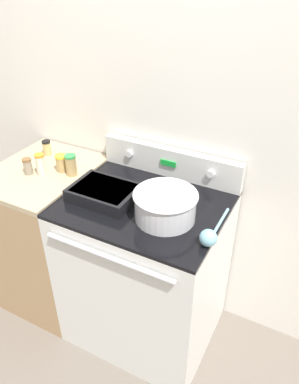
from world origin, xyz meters
name	(u,v)px	position (x,y,z in m)	size (l,w,h in m)	color
ground_plane	(119,367)	(0.00, 0.00, 0.00)	(12.00, 12.00, 0.00)	#6B6056
kitchen_wall	(177,121)	(0.00, 0.70, 1.25)	(8.00, 0.05, 2.50)	silver
stove_range	(145,271)	(0.00, 0.33, 0.48)	(0.81, 0.69, 0.95)	silver
control_panel	(171,162)	(0.00, 0.64, 1.03)	(0.81, 0.07, 0.16)	silver
side_counter	(52,235)	(-0.67, 0.33, 0.48)	(0.53, 0.66, 0.96)	tan
mixing_bowl	(165,204)	(0.14, 0.27, 1.03)	(0.30, 0.30, 0.14)	silver
casserole_dish	(104,192)	(-0.20, 0.27, 0.99)	(0.33, 0.24, 0.07)	black
ladle	(209,236)	(0.39, 0.19, 0.99)	(0.08, 0.32, 0.08)	#7AB2C6
spice_jar_green_cap	(71,165)	(-0.48, 0.37, 1.02)	(0.06, 0.06, 0.12)	tan
spice_jar_yellow_cap	(62,163)	(-0.55, 0.38, 1.01)	(0.07, 0.07, 0.10)	tan
spice_jar_orange_cap	(41,165)	(-0.62, 0.29, 1.03)	(0.05, 0.05, 0.13)	beige
spice_jar_brown_cap	(28,166)	(-0.70, 0.27, 1.01)	(0.05, 0.05, 0.09)	gray
spice_jar_black_cap	(47,148)	(-0.76, 0.50, 1.01)	(0.05, 0.05, 0.09)	tan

